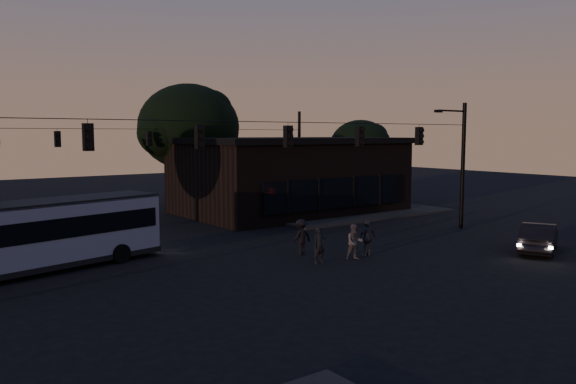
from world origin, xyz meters
TOP-DOWN VIEW (x-y plane):
  - ground at (0.00, 0.00)m, footprint 120.00×120.00m
  - sidewalk_far_right at (12.00, 14.00)m, footprint 14.00×10.00m
  - building at (9.00, 15.97)m, footprint 15.40×10.41m
  - tree_behind at (4.00, 22.00)m, footprint 7.60×7.60m
  - tree_right at (18.00, 18.00)m, footprint 5.20×5.20m
  - signal_rig_near at (0.00, 4.00)m, footprint 26.24×0.30m
  - signal_rig_far at (0.00, 20.00)m, footprint 26.24×0.30m
  - bus at (-10.01, 7.73)m, footprint 10.65×4.56m
  - car at (10.28, -2.46)m, footprint 4.53×3.17m
  - pedestrian_a at (0.20, 1.96)m, footprint 0.64×0.46m
  - pedestrian_b at (1.96, 1.60)m, footprint 0.97×0.89m
  - pedestrian_c at (2.99, 1.82)m, footprint 1.02×0.52m
  - pedestrian_d at (0.68, 3.88)m, footprint 1.10×0.64m

SIDE VIEW (x-z plane):
  - ground at x=0.00m, z-range 0.00..0.00m
  - sidewalk_far_right at x=12.00m, z-range 0.00..0.15m
  - car at x=10.28m, z-range 0.00..1.42m
  - pedestrian_b at x=1.96m, z-range 0.00..1.61m
  - pedestrian_a at x=0.20m, z-range 0.00..1.62m
  - pedestrian_c at x=2.99m, z-range 0.00..1.68m
  - pedestrian_d at x=0.68m, z-range 0.00..1.69m
  - bus at x=-10.01m, z-range 0.18..3.10m
  - building at x=9.00m, z-range 0.01..5.41m
  - signal_rig_far at x=0.00m, z-range 0.45..7.95m
  - signal_rig_near at x=0.00m, z-range 0.70..8.20m
  - tree_right at x=18.00m, z-range 1.20..8.06m
  - tree_behind at x=4.00m, z-range 1.48..10.91m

